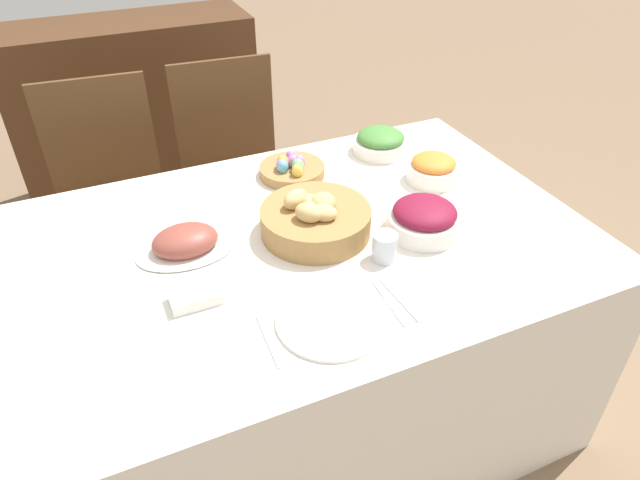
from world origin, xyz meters
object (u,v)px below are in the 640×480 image
Objects in this scene: beet_salad_bowl at (424,218)px; carrot_bowl at (433,169)px; knife at (389,303)px; sideboard at (138,111)px; drinking_cup at (384,247)px; fork at (268,341)px; chair_far_left at (112,199)px; bread_basket at (315,219)px; green_salad_bowl at (380,142)px; butter_dish at (195,297)px; dinner_plate at (331,320)px; spoon at (400,299)px; chair_far_center at (235,173)px; egg_basket at (292,169)px; ham_platter at (185,242)px.

beet_salad_bowl is 0.30m from carrot_bowl.
sideboard is at bearing 100.94° from knife.
fork is at bearing -157.18° from drinking_cup.
chair_far_left is 1.04m from bread_basket.
drinking_cup is (-0.29, -0.56, -0.00)m from green_salad_bowl.
butter_dish is at bearing -158.60° from bread_basket.
dinner_plate is 1.52× the size of spoon.
chair_far_left is at bearing 112.77° from spoon.
carrot_bowl is at bearing 38.80° from dinner_plate.
chair_far_center is 0.93m from carrot_bowl.
egg_basket is 0.83× the size of dinner_plate.
drinking_cup is (0.05, 0.16, 0.04)m from spoon.
bread_basket is at bearing -10.73° from ham_platter.
carrot_bowl is at bearing 14.00° from bread_basket.
chair_far_center is at bearing 84.68° from dinner_plate.
beet_salad_bowl reaches higher than ham_platter.
chair_far_left is at bearing 104.00° from fork.
egg_basket is 0.47m from carrot_bowl.
egg_basket and drinking_cup have the same top height.
chair_far_center is 4.40× the size of egg_basket.
chair_far_left is at bearing -176.28° from chair_far_center.
ham_platter is at bearing -93.31° from sideboard.
chair_far_left is 1.26m from drinking_cup.
bread_basket is (-0.00, -0.86, 0.30)m from chair_far_center.
dinner_plate is 1.52× the size of fork.
chair_far_left is at bearing 120.95° from drinking_cup.
fork is at bearing -157.45° from beet_salad_bowl.
chair_far_center is 1.07m from beet_salad_bowl.
egg_basket is 0.78× the size of ham_platter.
butter_dish is at bearing -177.33° from beet_salad_bowl.
chair_far_left is at bearing 137.11° from egg_basket.
green_salad_bowl reaches higher than knife.
bread_basket reaches higher than spoon.
fork is 2.21× the size of drinking_cup.
beet_salad_bowl is 0.68m from butter_dish.
carrot_bowl is at bearing -77.03° from green_salad_bowl.
butter_dish is (-0.39, -0.15, -0.03)m from bread_basket.
green_salad_bowl is 1.59× the size of butter_dish.
fork is at bearing 180.00° from dinner_plate.
egg_basket is 0.51m from beet_salad_bowl.
beet_salad_bowl is at bearing -104.57° from green_salad_bowl.
spoon is (-0.21, -0.23, -0.04)m from beet_salad_bowl.
ham_platter is (-0.36, -0.79, 0.27)m from chair_far_center.
egg_basket is 0.50m from ham_platter.
knife is at bearing -82.71° from bread_basket.
dinner_plate is at bearing -86.09° from sideboard.
ham_platter is 0.83m from carrot_bowl.
spoon is at bearing -60.13° from chair_far_left.
butter_dish reaches higher than dinner_plate.
bread_basket is 0.37m from dinner_plate.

